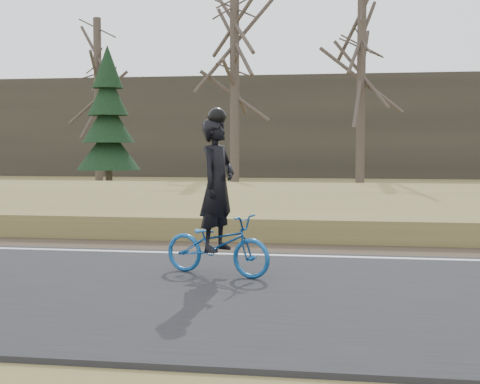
# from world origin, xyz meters

# --- Properties ---
(ground) EXTENTS (120.00, 120.00, 0.00)m
(ground) POSITION_xyz_m (0.00, 0.00, 0.00)
(ground) COLOR olive
(ground) RESTS_ON ground
(road) EXTENTS (120.00, 6.00, 0.06)m
(road) POSITION_xyz_m (0.00, -2.50, 0.03)
(road) COLOR black
(road) RESTS_ON ground
(edge_line) EXTENTS (120.00, 0.12, 0.01)m
(edge_line) POSITION_xyz_m (0.00, 0.20, 0.07)
(edge_line) COLOR silver
(edge_line) RESTS_ON road
(shoulder) EXTENTS (120.00, 1.60, 0.04)m
(shoulder) POSITION_xyz_m (0.00, 1.20, 0.02)
(shoulder) COLOR #473A2B
(shoulder) RESTS_ON ground
(embankment) EXTENTS (120.00, 5.00, 0.44)m
(embankment) POSITION_xyz_m (0.00, 4.20, 0.22)
(embankment) COLOR olive
(embankment) RESTS_ON ground
(ballast) EXTENTS (120.00, 3.00, 0.45)m
(ballast) POSITION_xyz_m (0.00, 8.00, 0.23)
(ballast) COLOR slate
(ballast) RESTS_ON ground
(railroad) EXTENTS (120.00, 2.40, 0.29)m
(railroad) POSITION_xyz_m (0.00, 8.00, 0.53)
(railroad) COLOR black
(railroad) RESTS_ON ballast
(treeline_backdrop) EXTENTS (120.00, 4.00, 6.00)m
(treeline_backdrop) POSITION_xyz_m (0.00, 30.00, 3.00)
(treeline_backdrop) COLOR #383328
(treeline_backdrop) RESTS_ON ground
(cyclist) EXTENTS (1.76, 1.10, 2.37)m
(cyclist) POSITION_xyz_m (1.81, -1.60, 0.86)
(cyclist) COLOR #154E91
(cyclist) RESTS_ON road
(bare_tree_left) EXTENTS (0.36, 0.36, 7.76)m
(bare_tree_left) POSITION_xyz_m (-7.69, 18.89, 3.88)
(bare_tree_left) COLOR brown
(bare_tree_left) RESTS_ON ground
(bare_tree_near_left) EXTENTS (0.36, 0.36, 8.00)m
(bare_tree_near_left) POSITION_xyz_m (-0.53, 14.24, 4.00)
(bare_tree_near_left) COLOR brown
(bare_tree_near_left) RESTS_ON ground
(bare_tree_center) EXTENTS (0.36, 0.36, 8.90)m
(bare_tree_center) POSITION_xyz_m (4.22, 15.84, 4.45)
(bare_tree_center) COLOR brown
(bare_tree_center) RESTS_ON ground
(conifer) EXTENTS (2.60, 2.60, 6.00)m
(conifer) POSITION_xyz_m (-5.99, 15.51, 2.84)
(conifer) COLOR brown
(conifer) RESTS_ON ground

